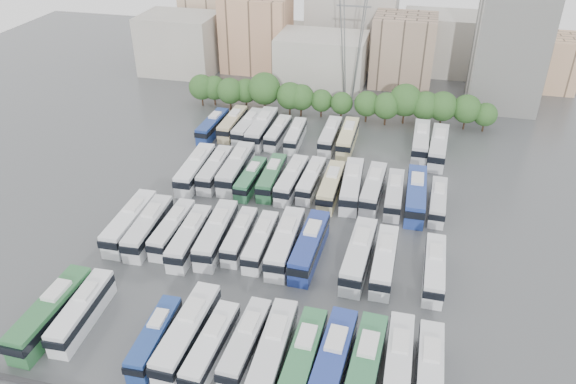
% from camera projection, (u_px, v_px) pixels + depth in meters
% --- Properties ---
extents(ground, '(220.00, 220.00, 0.00)m').
position_uv_depth(ground, '(283.00, 231.00, 82.01)').
color(ground, '#424447').
rests_on(ground, ground).
extents(tree_line, '(63.82, 7.64, 8.59)m').
position_uv_depth(tree_line, '(335.00, 98.00, 114.68)').
color(tree_line, black).
rests_on(tree_line, ground).
extents(city_buildings, '(102.00, 35.00, 20.00)m').
position_uv_depth(city_buildings, '(325.00, 38.00, 139.08)').
color(city_buildings, '#9E998E').
rests_on(city_buildings, ground).
extents(apartment_tower, '(14.00, 14.00, 26.00)m').
position_uv_depth(apartment_tower, '(510.00, 46.00, 116.45)').
color(apartment_tower, silver).
rests_on(apartment_tower, ground).
extents(electricity_pylon, '(9.00, 6.91, 33.83)m').
position_uv_depth(electricity_pylon, '(353.00, 18.00, 113.40)').
color(electricity_pylon, slate).
rests_on(electricity_pylon, ground).
extents(bus_r0_s0, '(3.16, 13.53, 4.23)m').
position_uv_depth(bus_r0_s0, '(51.00, 312.00, 64.66)').
color(bus_r0_s0, '#2C6638').
rests_on(bus_r0_s0, ground).
extents(bus_r0_s1, '(3.16, 12.08, 3.76)m').
position_uv_depth(bus_r0_s1, '(82.00, 311.00, 65.20)').
color(bus_r0_s1, white).
rests_on(bus_r0_s1, ground).
extents(bus_r0_s4, '(2.72, 10.95, 3.41)m').
position_uv_depth(bus_r0_s4, '(155.00, 337.00, 61.88)').
color(bus_r0_s4, navy).
rests_on(bus_r0_s4, ground).
extents(bus_r0_s5, '(3.23, 13.41, 4.19)m').
position_uv_depth(bus_r0_s5, '(188.00, 332.00, 61.97)').
color(bus_r0_s5, silver).
rests_on(bus_r0_s5, ground).
extents(bus_r0_s6, '(2.99, 11.59, 3.61)m').
position_uv_depth(bus_r0_s6, '(211.00, 346.00, 60.68)').
color(bus_r0_s6, white).
rests_on(bus_r0_s6, ground).
extents(bus_r0_s7, '(2.94, 11.69, 3.64)m').
position_uv_depth(bus_r0_s7, '(246.00, 342.00, 61.07)').
color(bus_r0_s7, silver).
rests_on(bus_r0_s7, ground).
extents(bus_r0_s8, '(3.03, 12.90, 4.03)m').
position_uv_depth(bus_r0_s8, '(273.00, 350.00, 59.88)').
color(bus_r0_s8, silver).
rests_on(bus_r0_s8, ground).
extents(bus_r0_s9, '(3.06, 12.82, 4.00)m').
position_uv_depth(bus_r0_s9, '(303.00, 359.00, 58.79)').
color(bus_r0_s9, '#307043').
rests_on(bus_r0_s9, ground).
extents(bus_r0_s10, '(3.61, 13.72, 4.27)m').
position_uv_depth(bus_r0_s10, '(332.00, 364.00, 58.15)').
color(bus_r0_s10, navy).
rests_on(bus_r0_s10, ground).
extents(bus_r0_s11, '(3.56, 13.55, 4.21)m').
position_uv_depth(bus_r0_s11, '(365.00, 369.00, 57.58)').
color(bus_r0_s11, '#2F6D44').
rests_on(bus_r0_s11, ground).
extents(bus_r0_s12, '(2.78, 12.41, 3.89)m').
position_uv_depth(bus_r0_s12, '(398.00, 364.00, 58.36)').
color(bus_r0_s12, silver).
rests_on(bus_r0_s12, ground).
extents(bus_r0_s13, '(2.67, 12.21, 3.83)m').
position_uv_depth(bus_r0_s13, '(429.00, 373.00, 57.41)').
color(bus_r0_s13, silver).
rests_on(bus_r0_s13, ground).
extents(bus_r1_s0, '(3.16, 13.17, 4.11)m').
position_uv_depth(bus_r1_s0, '(130.00, 222.00, 80.51)').
color(bus_r1_s0, white).
rests_on(bus_r1_s0, ground).
extents(bus_r1_s1, '(3.39, 12.81, 3.98)m').
position_uv_depth(bus_r1_s1, '(149.00, 227.00, 79.58)').
color(bus_r1_s1, silver).
rests_on(bus_r1_s1, ground).
extents(bus_r1_s2, '(2.58, 11.72, 3.68)m').
position_uv_depth(bus_r1_s2, '(173.00, 228.00, 79.50)').
color(bus_r1_s2, silver).
rests_on(bus_r1_s2, ground).
extents(bus_r1_s3, '(3.12, 12.38, 3.86)m').
position_uv_depth(bus_r1_s3, '(190.00, 237.00, 77.58)').
color(bus_r1_s3, silver).
rests_on(bus_r1_s3, ground).
extents(bus_r1_s4, '(3.46, 13.15, 4.09)m').
position_uv_depth(bus_r1_s4, '(216.00, 234.00, 78.10)').
color(bus_r1_s4, silver).
rests_on(bus_r1_s4, ground).
extents(bus_r1_s5, '(2.67, 11.06, 3.45)m').
position_uv_depth(bus_r1_s5, '(240.00, 236.00, 78.23)').
color(bus_r1_s5, silver).
rests_on(bus_r1_s5, ground).
extents(bus_r1_s6, '(2.64, 11.40, 3.57)m').
position_uv_depth(bus_r1_s6, '(261.00, 241.00, 77.01)').
color(bus_r1_s6, silver).
rests_on(bus_r1_s6, ground).
extents(bus_r1_s7, '(3.07, 13.16, 4.12)m').
position_uv_depth(bus_r1_s7, '(285.00, 242.00, 76.33)').
color(bus_r1_s7, silver).
rests_on(bus_r1_s7, ground).
extents(bus_r1_s8, '(3.29, 13.31, 4.15)m').
position_uv_depth(bus_r1_s8, '(310.00, 246.00, 75.61)').
color(bus_r1_s8, navy).
rests_on(bus_r1_s8, ground).
extents(bus_r1_s10, '(3.47, 13.44, 4.18)m').
position_uv_depth(bus_r1_s10, '(359.00, 255.00, 73.92)').
color(bus_r1_s10, silver).
rests_on(bus_r1_s10, ground).
extents(bus_r1_s11, '(2.75, 12.35, 3.87)m').
position_uv_depth(bus_r1_s11, '(384.00, 260.00, 73.13)').
color(bus_r1_s11, silver).
rests_on(bus_r1_s11, ground).
extents(bus_r1_s13, '(2.63, 11.81, 3.70)m').
position_uv_depth(bus_r1_s13, '(434.00, 269.00, 71.82)').
color(bus_r1_s13, silver).
rests_on(bus_r1_s13, ground).
extents(bus_r2_s1, '(3.36, 13.29, 4.14)m').
position_uv_depth(bus_r2_s1, '(195.00, 169.00, 93.96)').
color(bus_r2_s1, white).
rests_on(bus_r2_s1, ground).
extents(bus_r2_s2, '(2.95, 12.28, 3.83)m').
position_uv_depth(bus_r2_s2, '(215.00, 169.00, 94.23)').
color(bus_r2_s2, silver).
rests_on(bus_r2_s2, ground).
extents(bus_r2_s3, '(3.22, 13.58, 4.24)m').
position_uv_depth(bus_r2_s3, '(236.00, 168.00, 94.19)').
color(bus_r2_s3, silver).
rests_on(bus_r2_s3, ground).
extents(bus_r2_s4, '(2.70, 10.89, 3.40)m').
position_uv_depth(bus_r2_s4, '(251.00, 178.00, 91.98)').
color(bus_r2_s4, '#2F6F47').
rests_on(bus_r2_s4, ground).
extents(bus_r2_s5, '(2.80, 11.74, 3.67)m').
position_uv_depth(bus_r2_s5, '(272.00, 177.00, 92.10)').
color(bus_r2_s5, '#2B653D').
rests_on(bus_r2_s5, ground).
extents(bus_r2_s6, '(3.20, 12.28, 3.82)m').
position_uv_depth(bus_r2_s6, '(292.00, 179.00, 91.26)').
color(bus_r2_s6, silver).
rests_on(bus_r2_s6, ground).
extents(bus_r2_s7, '(2.91, 11.50, 3.58)m').
position_uv_depth(bus_r2_s7, '(311.00, 180.00, 91.43)').
color(bus_r2_s7, silver).
rests_on(bus_r2_s7, ground).
extents(bus_r2_s8, '(2.70, 12.19, 3.82)m').
position_uv_depth(bus_r2_s8, '(331.00, 186.00, 89.46)').
color(bus_r2_s8, '#C5BA88').
rests_on(bus_r2_s8, ground).
extents(bus_r2_s9, '(3.54, 13.24, 4.11)m').
position_uv_depth(bus_r2_s9, '(352.00, 185.00, 89.43)').
color(bus_r2_s9, silver).
rests_on(bus_r2_s9, ground).
extents(bus_r2_s10, '(3.17, 12.54, 3.91)m').
position_uv_depth(bus_r2_s10, '(373.00, 188.00, 88.84)').
color(bus_r2_s10, silver).
rests_on(bus_r2_s10, ground).
extents(bus_r2_s11, '(2.71, 11.62, 3.63)m').
position_uv_depth(bus_r2_s11, '(394.00, 194.00, 87.56)').
color(bus_r2_s11, silver).
rests_on(bus_r2_s11, ground).
extents(bus_r2_s12, '(3.21, 13.71, 4.29)m').
position_uv_depth(bus_r2_s12, '(416.00, 195.00, 86.76)').
color(bus_r2_s12, navy).
rests_on(bus_r2_s12, ground).
extents(bus_r2_s13, '(2.67, 11.04, 3.45)m').
position_uv_depth(bus_r2_s13, '(438.00, 201.00, 85.95)').
color(bus_r2_s13, silver).
rests_on(bus_r2_s13, ground).
extents(bus_r3_s0, '(2.96, 11.69, 3.64)m').
position_uv_depth(bus_r3_s0, '(213.00, 126.00, 109.39)').
color(bus_r3_s0, navy).
rests_on(bus_r3_s0, ground).
extents(bus_r3_s1, '(2.64, 11.87, 3.72)m').
position_uv_depth(bus_r3_s1, '(233.00, 123.00, 110.21)').
color(bus_r3_s1, tan).
rests_on(bus_r3_s1, ground).
extents(bus_r3_s2, '(3.22, 12.22, 3.80)m').
position_uv_depth(bus_r3_s2, '(248.00, 127.00, 108.80)').
color(bus_r3_s2, silver).
rests_on(bus_r3_s2, ground).
extents(bus_r3_s3, '(2.98, 13.64, 4.28)m').
position_uv_depth(bus_r3_s3, '(262.00, 128.00, 107.64)').
color(bus_r3_s3, silver).
rests_on(bus_r3_s3, ground).
extents(bus_r3_s4, '(2.78, 11.18, 3.48)m').
position_uv_depth(bus_r3_s4, '(278.00, 132.00, 106.90)').
color(bus_r3_s4, silver).
rests_on(bus_r3_s4, ground).
extents(bus_r3_s5, '(2.71, 11.03, 3.44)m').
position_uv_depth(bus_r3_s5, '(295.00, 135.00, 105.93)').
color(bus_r3_s5, silver).
rests_on(bus_r3_s5, ground).
extents(bus_r3_s7, '(2.71, 11.98, 3.75)m').
position_uv_depth(bus_r3_s7, '(330.00, 135.00, 105.45)').
color(bus_r3_s7, silver).
rests_on(bus_r3_s7, ground).
extents(bus_r3_s8, '(2.72, 12.35, 3.87)m').
position_uv_depth(bus_r3_s8, '(348.00, 137.00, 104.69)').
color(bus_r3_s8, beige).
rests_on(bus_r3_s8, ground).
extents(bus_r3_s12, '(2.86, 13.08, 4.10)m').
position_uv_depth(bus_r3_s12, '(421.00, 141.00, 103.03)').
color(bus_r3_s12, silver).
rests_on(bus_r3_s12, ground).
extents(bus_r3_s13, '(3.59, 13.54, 4.21)m').
position_uv_depth(bus_r3_s13, '(438.00, 146.00, 101.02)').
color(bus_r3_s13, silver).
rests_on(bus_r3_s13, ground).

